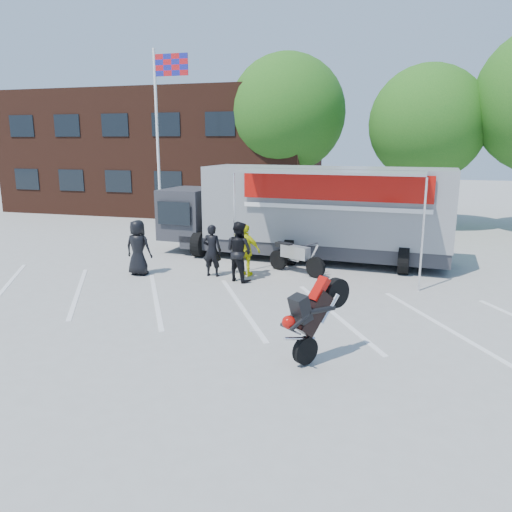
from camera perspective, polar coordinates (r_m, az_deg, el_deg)
The scene contains 13 objects.
ground at distance 11.95m, azimuth -4.09°, elevation -7.15°, with size 100.00×100.00×0.00m, color #A0A09B.
parking_bay_lines at distance 12.84m, azimuth -2.57°, elevation -5.67°, with size 18.00×5.00×0.01m, color white.
office_building at distance 31.74m, azimuth -10.23°, elevation 11.59°, with size 18.00×8.00×7.00m, color #432015.
flagpole at distance 22.92m, azimuth -10.69°, elevation 15.06°, with size 1.61×0.12×8.00m.
tree_left at distance 27.23m, azimuth 3.55°, elevation 15.94°, with size 6.12×6.12×8.64m.
tree_mid at distance 25.58m, azimuth 19.00°, elevation 14.10°, with size 5.44×5.44×7.68m.
transporter_truck at distance 17.95m, azimuth 6.24°, elevation -0.38°, with size 10.25×4.94×3.26m, color gray, non-canonical shape.
parked_motorcycle at distance 15.99m, azimuth 4.61°, elevation -1.99°, with size 0.73×2.20×1.15m, color silver, non-canonical shape.
stunt_bike_rider at distance 9.99m, azimuth 8.20°, elevation -11.41°, with size 0.71×1.51×1.78m, color black, non-canonical shape.
spectator_leather_a at distance 16.02m, azimuth -13.32°, elevation 0.94°, with size 0.85×0.55×1.74m, color black.
spectator_leather_b at distance 15.51m, azimuth -5.04°, elevation 0.63°, with size 0.59×0.39×1.63m, color black.
spectator_leather_c at distance 14.92m, azimuth -1.96°, elevation 0.54°, with size 0.88×0.68×1.81m, color black.
spectator_hivis at distance 15.47m, azimuth -1.16°, elevation 0.64°, with size 0.95×0.40×1.62m, color #E1E70C.
Camera 1 is at (3.89, -10.54, 4.08)m, focal length 35.00 mm.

